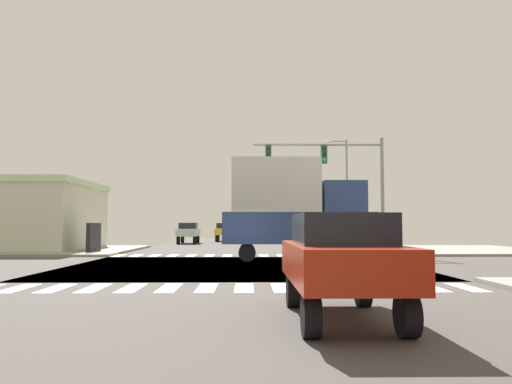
% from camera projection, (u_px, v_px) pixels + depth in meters
% --- Properties ---
extents(ground, '(90.00, 90.00, 0.05)m').
position_uv_depth(ground, '(239.00, 267.00, 20.94)').
color(ground, '#46423F').
extents(sidewalk_corner_ne, '(12.00, 12.00, 0.14)m').
position_uv_depth(sidewalk_corner_ne, '(442.00, 250.00, 33.14)').
color(sidewalk_corner_ne, gray).
rests_on(sidewalk_corner_ne, ground).
extents(sidewalk_corner_nw, '(12.00, 12.00, 0.14)m').
position_uv_depth(sidewalk_corner_nw, '(39.00, 250.00, 32.69)').
color(sidewalk_corner_nw, gray).
rests_on(sidewalk_corner_nw, ground).
extents(crosswalk_near, '(13.50, 2.00, 0.01)m').
position_uv_depth(crosswalk_near, '(225.00, 288.00, 13.65)').
color(crosswalk_near, silver).
rests_on(crosswalk_near, ground).
extents(crosswalk_far, '(13.50, 2.00, 0.01)m').
position_uv_depth(crosswalk_far, '(237.00, 255.00, 28.22)').
color(crosswalk_far, silver).
rests_on(crosswalk_far, ground).
extents(traffic_signal_mast, '(7.31, 0.55, 6.55)m').
position_uv_depth(traffic_signal_mast, '(332.00, 168.00, 28.35)').
color(traffic_signal_mast, gray).
rests_on(traffic_signal_mast, ground).
extents(street_lamp, '(1.78, 0.32, 8.55)m').
position_uv_depth(street_lamp, '(344.00, 183.00, 41.14)').
color(street_lamp, gray).
rests_on(street_lamp, ground).
extents(box_truck_nearside_1, '(7.20, 2.40, 4.85)m').
position_uv_depth(box_truck_nearside_1, '(293.00, 207.00, 24.64)').
color(box_truck_nearside_1, black).
rests_on(box_truck_nearside_1, ground).
extents(sedan_farside_1, '(1.80, 4.30, 1.88)m').
position_uv_depth(sedan_farside_1, '(224.00, 230.00, 52.60)').
color(sedan_farside_1, black).
rests_on(sedan_farside_1, ground).
extents(sedan_queued_2, '(1.80, 4.30, 1.88)m').
position_uv_depth(sedan_queued_2, '(341.00, 257.00, 9.11)').
color(sedan_queued_2, black).
rests_on(sedan_queued_2, ground).
extents(sedan_leading_3, '(1.80, 4.30, 1.88)m').
position_uv_depth(sedan_leading_3, '(188.00, 231.00, 46.44)').
color(sedan_leading_3, black).
rests_on(sedan_leading_3, ground).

